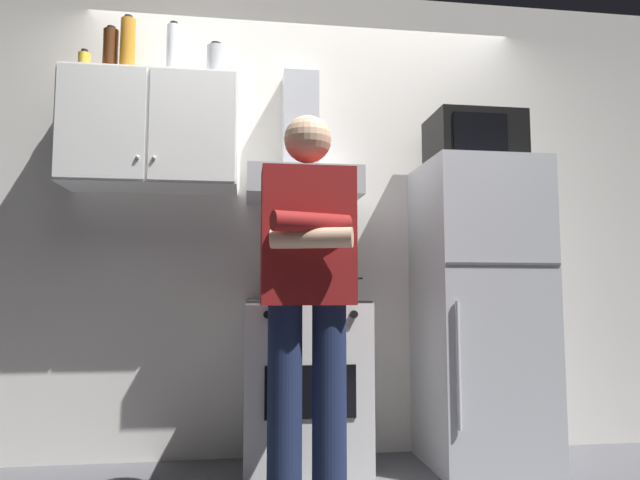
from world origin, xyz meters
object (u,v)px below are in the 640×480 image
at_px(stove_oven, 304,385).
at_px(bottle_rum_dark, 110,53).
at_px(microwave, 474,141).
at_px(range_hood, 302,165).
at_px(refrigerator, 480,311).
at_px(cooking_pot, 332,286).
at_px(upper_cabinet, 153,133).
at_px(bottle_canister_steel, 216,62).
at_px(person_standing, 308,292).
at_px(bottle_liquor_amber, 128,47).
at_px(bottle_spice_jar, 84,63).
at_px(bottle_vodka_clear, 173,51).

relative_size(stove_oven, bottle_rum_dark, 3.16).
relative_size(stove_oven, microwave, 1.82).
bearing_deg(range_hood, microwave, -6.46).
bearing_deg(microwave, range_hood, 173.54).
height_order(refrigerator, cooking_pot, refrigerator).
relative_size(upper_cabinet, bottle_canister_steel, 4.46).
relative_size(person_standing, bottle_canister_steel, 8.13).
bearing_deg(microwave, upper_cabinet, 176.52).
bearing_deg(bottle_liquor_amber, stove_oven, -6.65).
distance_m(bottle_spice_jar, bottle_vodka_clear, 0.47).
bearing_deg(stove_oven, bottle_rum_dark, 172.55).
xyz_separation_m(range_hood, bottle_vodka_clear, (-0.70, -0.03, 0.60)).
bearing_deg(bottle_liquor_amber, bottle_rum_dark, 164.70).
height_order(upper_cabinet, bottle_rum_dark, bottle_rum_dark).
distance_m(bottle_liquor_amber, bottle_vodka_clear, 0.24).
distance_m(stove_oven, cooking_pot, 0.53).
bearing_deg(bottle_canister_steel, bottle_vodka_clear, 178.23).
height_order(upper_cabinet, person_standing, upper_cabinet).
height_order(cooking_pot, bottle_vodka_clear, bottle_vodka_clear).
relative_size(microwave, bottle_canister_steel, 2.38).
xyz_separation_m(cooking_pot, bottle_rum_dark, (-1.16, 0.25, 1.25)).
relative_size(cooking_pot, bottle_spice_jar, 2.22).
relative_size(stove_oven, range_hood, 1.17).
height_order(bottle_rum_dark, bottle_liquor_amber, bottle_liquor_amber).
bearing_deg(stove_oven, microwave, 1.15).
relative_size(bottle_rum_dark, bottle_spice_jar, 2.02).
distance_m(refrigerator, bottle_liquor_amber, 2.36).
bearing_deg(microwave, bottle_canister_steel, 176.97).
bearing_deg(range_hood, bottle_canister_steel, -176.12).
bearing_deg(person_standing, range_hood, 86.09).
xyz_separation_m(refrigerator, microwave, (-0.00, 0.02, 0.94)).
bearing_deg(microwave, bottle_liquor_amber, 177.26).
bearing_deg(upper_cabinet, refrigerator, -4.07).
xyz_separation_m(bottle_liquor_amber, bottle_vodka_clear, (0.24, -0.01, -0.01)).
bearing_deg(refrigerator, bottle_canister_steel, 176.24).
height_order(bottle_rum_dark, bottle_spice_jar, bottle_rum_dark).
distance_m(stove_oven, microwave, 1.62).
xyz_separation_m(bottle_spice_jar, bottle_liquor_amber, (0.22, -0.02, 0.10)).
xyz_separation_m(refrigerator, bottle_spice_jar, (-2.11, 0.13, 1.31)).
height_order(microwave, bottle_rum_dark, bottle_rum_dark).
relative_size(upper_cabinet, refrigerator, 0.56).
bearing_deg(upper_cabinet, bottle_rum_dark, 177.63).
bearing_deg(microwave, refrigerator, -89.10).
bearing_deg(bottle_canister_steel, stove_oven, -11.26).
bearing_deg(microwave, cooking_pot, -170.43).
xyz_separation_m(stove_oven, bottle_canister_steel, (-0.47, 0.09, 1.71)).
distance_m(cooking_pot, bottle_vodka_clear, 1.53).
xyz_separation_m(range_hood, bottle_liquor_amber, (-0.94, -0.02, 0.61)).
distance_m(refrigerator, bottle_spice_jar, 2.49).
height_order(stove_oven, microwave, microwave).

